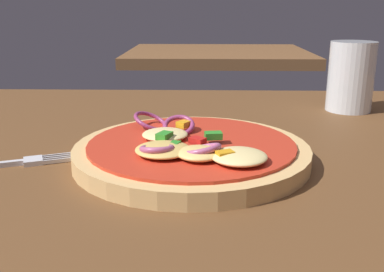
% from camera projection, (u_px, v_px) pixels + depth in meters
% --- Properties ---
extents(dining_table, '(1.29, 0.81, 0.03)m').
position_uv_depth(dining_table, '(176.00, 183.00, 0.44)').
color(dining_table, brown).
rests_on(dining_table, ground).
extents(pizza, '(0.24, 0.24, 0.04)m').
position_uv_depth(pizza, '(191.00, 151.00, 0.44)').
color(pizza, tan).
rests_on(pizza, dining_table).
extents(beer_glass, '(0.07, 0.07, 0.10)m').
position_uv_depth(beer_glass, '(350.00, 80.00, 0.65)').
color(beer_glass, silver).
rests_on(beer_glass, dining_table).
extents(background_table, '(0.61, 0.51, 0.03)m').
position_uv_depth(background_table, '(218.00, 55.00, 1.53)').
color(background_table, brown).
rests_on(background_table, ground).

